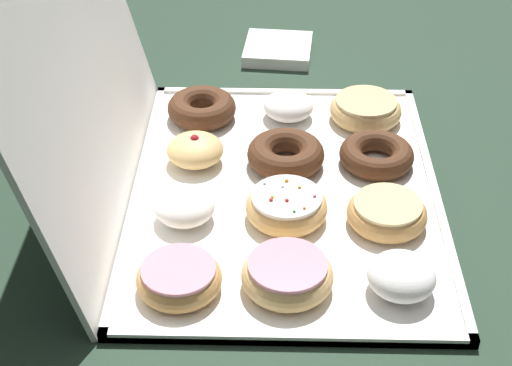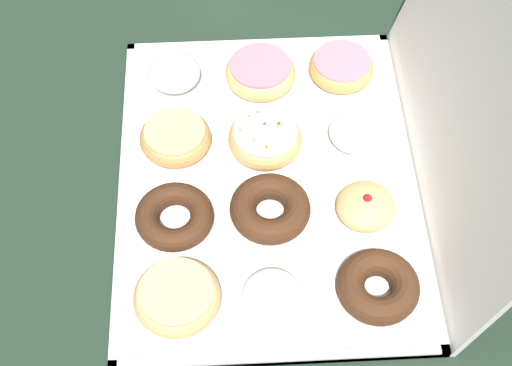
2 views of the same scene
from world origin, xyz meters
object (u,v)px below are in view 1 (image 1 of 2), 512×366
object	(u,v)px
glazed_ring_donut_1	(387,213)
pink_frosted_donut_4	(286,274)
powdered_filled_donut_9	(185,206)
powdered_filled_donut_7	(289,106)
chocolate_cake_ring_donut_11	(202,108)
powdered_filled_donut_0	(401,276)
chocolate_cake_ring_donut_2	(377,155)
napkin_stack	(278,49)
donut_box	(286,193)
glazed_ring_donut_3	(366,109)
chocolate_cake_ring_donut_6	(288,154)
pink_frosted_donut_8	(179,278)
jelly_filled_donut_10	(195,150)
sprinkle_donut_5	(284,206)

from	to	relation	value
glazed_ring_donut_1	pink_frosted_donut_4	world-z (taller)	pink_frosted_donut_4
powdered_filled_donut_9	pink_frosted_donut_4	bearing A→B (deg)	-133.53
powdered_filled_donut_7	chocolate_cake_ring_donut_11	distance (m)	0.14
powdered_filled_donut_0	chocolate_cake_ring_donut_2	distance (m)	0.27
powdered_filled_donut_0	napkin_stack	distance (m)	0.67
donut_box	pink_frosted_donut_4	world-z (taller)	pink_frosted_donut_4
glazed_ring_donut_3	pink_frosted_donut_4	bearing A→B (deg)	161.34
powdered_filled_donut_9	powdered_filled_donut_0	bearing A→B (deg)	-115.65
glazed_ring_donut_1	powdered_filled_donut_9	xyz separation A→B (m)	(0.00, 0.28, 0.00)
powdered_filled_donut_7	glazed_ring_donut_3	bearing A→B (deg)	-92.64
chocolate_cake_ring_donut_6	glazed_ring_donut_3	bearing A→B (deg)	-44.24
powdered_filled_donut_0	pink_frosted_donut_8	bearing A→B (deg)	90.82
glazed_ring_donut_3	jelly_filled_donut_10	bearing A→B (deg)	115.52
pink_frosted_donut_4	powdered_filled_donut_7	xyz separation A→B (m)	(0.40, -0.01, 0.00)
powdered_filled_donut_7	jelly_filled_donut_10	world-z (taller)	jelly_filled_donut_10
powdered_filled_donut_9	jelly_filled_donut_10	distance (m)	0.14
powdered_filled_donut_0	glazed_ring_donut_3	world-z (taller)	powdered_filled_donut_0
pink_frosted_donut_8	powdered_filled_donut_9	distance (m)	0.14
pink_frosted_donut_8	jelly_filled_donut_10	size ratio (longest dim) A/B	1.25
donut_box	chocolate_cake_ring_donut_2	bearing A→B (deg)	-62.90
donut_box	powdered_filled_donut_7	size ratio (longest dim) A/B	7.00
powdered_filled_donut_0	pink_frosted_donut_8	distance (m)	0.27
pink_frosted_donut_4	napkin_stack	bearing A→B (deg)	0.84
glazed_ring_donut_1	sprinkle_donut_5	xyz separation A→B (m)	(0.01, 0.14, 0.00)
powdered_filled_donut_0	glazed_ring_donut_3	xyz separation A→B (m)	(0.40, 0.01, -0.00)
powdered_filled_donut_7	napkin_stack	distance (m)	0.24
glazed_ring_donut_1	napkin_stack	size ratio (longest dim) A/B	0.88
chocolate_cake_ring_donut_11	jelly_filled_donut_10	bearing A→B (deg)	-179.95
pink_frosted_donut_4	sprinkle_donut_5	size ratio (longest dim) A/B	1.01
glazed_ring_donut_3	pink_frosted_donut_8	xyz separation A→B (m)	(-0.40, 0.27, -0.00)
powdered_filled_donut_9	sprinkle_donut_5	bearing A→B (deg)	-87.69
jelly_filled_donut_10	chocolate_cake_ring_donut_11	size ratio (longest dim) A/B	0.76
glazed_ring_donut_1	powdered_filled_donut_9	bearing A→B (deg)	89.08
donut_box	sprinkle_donut_5	distance (m)	0.07
pink_frosted_donut_4	napkin_stack	xyz separation A→B (m)	(0.65, 0.01, -0.02)
donut_box	chocolate_cake_ring_donut_11	bearing A→B (deg)	34.92
donut_box	chocolate_cake_ring_donut_2	world-z (taller)	chocolate_cake_ring_donut_2
glazed_ring_donut_1	pink_frosted_donut_8	distance (m)	0.30
glazed_ring_donut_3	powdered_filled_donut_7	distance (m)	0.13
pink_frosted_donut_4	powdered_filled_donut_7	distance (m)	0.40
glazed_ring_donut_1	jelly_filled_donut_10	size ratio (longest dim) A/B	1.28
sprinkle_donut_5	powdered_filled_donut_7	world-z (taller)	sprinkle_donut_5
chocolate_cake_ring_donut_6	donut_box	bearing A→B (deg)	177.61
chocolate_cake_ring_donut_2	chocolate_cake_ring_donut_6	xyz separation A→B (m)	(-0.01, 0.13, 0.00)
powdered_filled_donut_9	jelly_filled_donut_10	xyz separation A→B (m)	(0.14, -0.00, 0.00)
pink_frosted_donut_4	powdered_filled_donut_7	size ratio (longest dim) A/B	1.40
chocolate_cake_ring_donut_2	chocolate_cake_ring_donut_6	size ratio (longest dim) A/B	0.97
powdered_filled_donut_7	sprinkle_donut_5	bearing A→B (deg)	178.07
chocolate_cake_ring_donut_6	powdered_filled_donut_7	bearing A→B (deg)	-1.20
pink_frosted_donut_4	chocolate_cake_ring_donut_6	bearing A→B (deg)	-1.01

